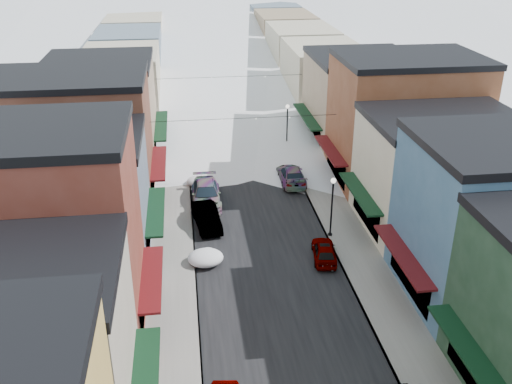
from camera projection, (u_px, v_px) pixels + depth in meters
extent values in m
cube|color=black|center=(227.00, 117.00, 70.33)|extent=(10.00, 160.00, 0.01)
cube|color=gray|center=(173.00, 118.00, 69.53)|extent=(3.20, 160.00, 0.15)
cube|color=gray|center=(280.00, 114.00, 71.08)|extent=(3.20, 160.00, 0.15)
cube|color=slate|center=(186.00, 118.00, 69.71)|extent=(0.10, 160.00, 0.15)
cube|color=slate|center=(267.00, 114.00, 70.90)|extent=(0.10, 160.00, 0.15)
cube|color=#B8A994|center=(10.00, 367.00, 24.27)|extent=(10.00, 8.00, 9.00)
cube|color=black|center=(145.00, 378.00, 25.49)|extent=(1.20, 6.80, 0.15)
cube|color=maroon|center=(33.00, 243.00, 30.75)|extent=(11.00, 8.00, 12.00)
cube|color=black|center=(12.00, 133.00, 28.08)|extent=(11.20, 8.20, 0.50)
cube|color=#560E11|center=(152.00, 278.00, 32.66)|extent=(1.20, 6.80, 0.15)
cube|color=slate|center=(72.00, 202.00, 39.18)|extent=(10.00, 9.00, 8.50)
cube|color=black|center=(63.00, 140.00, 37.26)|extent=(10.20, 9.20, 0.50)
cube|color=black|center=(156.00, 211.00, 40.28)|extent=(1.20, 7.65, 0.15)
cube|color=brown|center=(76.00, 144.00, 46.70)|extent=(12.00, 9.00, 10.50)
cube|color=black|center=(66.00, 77.00, 44.35)|extent=(12.20, 9.20, 0.50)
cube|color=#560E11|center=(159.00, 163.00, 48.35)|extent=(1.20, 7.65, 0.15)
cube|color=#A18569|center=(102.00, 113.00, 56.00)|extent=(10.00, 11.00, 9.50)
cube|color=black|center=(96.00, 62.00, 53.87)|extent=(10.20, 11.20, 0.50)
cube|color=black|center=(161.00, 125.00, 57.32)|extent=(1.20, 9.35, 0.15)
cube|color=black|center=(472.00, 355.00, 26.82)|extent=(1.20, 7.65, 0.15)
cube|color=#3D668A|center=(494.00, 224.00, 34.78)|extent=(10.00, 9.00, 10.00)
cube|color=black|center=(511.00, 143.00, 32.54)|extent=(10.20, 9.20, 0.50)
cube|color=#560E11|center=(403.00, 255.00, 34.89)|extent=(1.20, 7.65, 0.15)
cube|color=beige|center=(439.00, 176.00, 43.23)|extent=(11.00, 9.00, 8.50)
cube|color=black|center=(447.00, 119.00, 41.31)|extent=(11.20, 9.20, 0.50)
cube|color=black|center=(360.00, 193.00, 42.96)|extent=(1.20, 7.65, 0.15)
cube|color=brown|center=(404.00, 123.00, 50.83)|extent=(12.00, 9.00, 11.00)
cube|color=black|center=(411.00, 58.00, 48.37)|extent=(12.20, 9.20, 0.50)
cube|color=#560E11|center=(330.00, 150.00, 51.03)|extent=(1.20, 7.65, 0.15)
cube|color=#A08569|center=(359.00, 102.00, 60.10)|extent=(10.00, 11.00, 9.00)
cube|color=black|center=(363.00, 57.00, 58.07)|extent=(10.20, 11.20, 0.50)
cube|color=black|center=(307.00, 116.00, 60.00)|extent=(1.20, 9.35, 0.15)
cube|color=gray|center=(122.00, 84.00, 68.96)|extent=(9.00, 13.00, 8.00)
cube|color=gray|center=(324.00, 78.00, 71.89)|extent=(9.00, 13.00, 8.00)
cube|color=gray|center=(130.00, 59.00, 81.51)|extent=(9.00, 13.00, 8.00)
cube|color=gray|center=(301.00, 55.00, 84.44)|extent=(9.00, 13.00, 8.00)
cube|color=gray|center=(136.00, 41.00, 94.06)|extent=(9.00, 13.00, 8.00)
cube|color=gray|center=(285.00, 38.00, 97.00)|extent=(9.00, 13.00, 8.00)
cube|color=gray|center=(140.00, 27.00, 106.62)|extent=(9.00, 13.00, 8.00)
cube|color=gray|center=(272.00, 25.00, 109.55)|extent=(9.00, 13.00, 8.00)
cylinder|color=black|center=(245.00, 118.00, 49.76)|extent=(16.40, 0.04, 0.04)
cylinder|color=black|center=(230.00, 77.00, 63.21)|extent=(16.40, 0.04, 0.04)
imported|color=black|center=(207.00, 217.00, 44.60)|extent=(2.31, 5.02, 1.59)
imported|color=gray|center=(206.00, 194.00, 48.23)|extent=(2.44, 5.95, 1.72)
imported|color=gray|center=(324.00, 251.00, 40.22)|extent=(2.09, 4.09, 1.33)
imported|color=black|center=(291.00, 175.00, 52.10)|extent=(2.24, 5.40, 1.56)
imported|color=gray|center=(218.00, 107.00, 70.99)|extent=(2.07, 4.96, 1.68)
imported|color=white|center=(242.00, 103.00, 73.02)|extent=(2.83, 5.29, 1.41)
cylinder|color=black|center=(330.00, 234.00, 43.31)|extent=(0.33, 0.33, 0.11)
cylinder|color=black|center=(332.00, 209.00, 42.40)|extent=(0.13, 0.13, 4.36)
sphere|color=white|center=(333.00, 181.00, 41.40)|extent=(0.39, 0.39, 0.39)
cylinder|color=black|center=(287.00, 149.00, 59.59)|extent=(0.34, 0.34, 0.11)
cylinder|color=black|center=(287.00, 129.00, 58.65)|extent=(0.14, 0.14, 4.52)
sphere|color=white|center=(288.00, 106.00, 57.61)|extent=(0.41, 0.41, 0.41)
ellipsoid|color=white|center=(206.00, 258.00, 39.65)|extent=(2.50, 2.12, 1.06)
ellipsoid|color=white|center=(208.00, 252.00, 40.86)|extent=(1.07, 0.96, 0.53)
ellipsoid|color=white|center=(198.00, 181.00, 51.65)|extent=(2.08, 1.76, 0.88)
ellipsoid|color=white|center=(200.00, 178.00, 52.84)|extent=(0.89, 0.80, 0.45)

